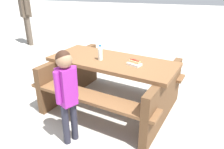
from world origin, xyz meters
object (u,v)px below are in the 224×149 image
picnic_table (112,79)px  bystander_adult (24,5)px  child_in_coat (66,87)px  hotdog_tray (134,63)px  soda_bottle (100,53)px

picnic_table → bystander_adult: bystander_adult is taller
child_in_coat → bystander_adult: 4.65m
child_in_coat → bystander_adult: size_ratio=0.64×
bystander_adult → hotdog_tray: bearing=-36.5°
picnic_table → bystander_adult: bearing=142.0°
bystander_adult → soda_bottle: bearing=-39.9°
picnic_table → soda_bottle: soda_bottle is taller
hotdog_tray → child_in_coat: bearing=-126.9°
picnic_table → child_in_coat: child_in_coat is taller
picnic_table → bystander_adult: size_ratio=1.16×
soda_bottle → child_in_coat: 0.86m
picnic_table → hotdog_tray: hotdog_tray is taller
soda_bottle → hotdog_tray: (0.50, -0.07, -0.07)m
soda_bottle → picnic_table: bearing=16.2°
child_in_coat → hotdog_tray: bearing=53.1°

